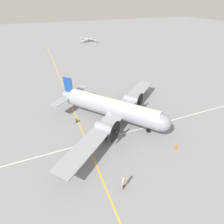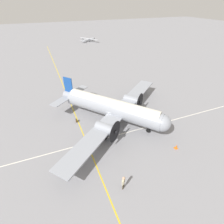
{
  "view_description": "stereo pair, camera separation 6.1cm",
  "coord_description": "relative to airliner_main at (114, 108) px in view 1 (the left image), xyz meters",
  "views": [
    {
      "loc": [
        21.86,
        -8.97,
        17.21
      ],
      "look_at": [
        0.0,
        0.0,
        1.73
      ],
      "focal_mm": 28.0,
      "sensor_mm": 36.0,
      "label": 1
    },
    {
      "loc": [
        21.88,
        -8.91,
        17.21
      ],
      "look_at": [
        0.0,
        0.0,
        1.73
      ],
      "focal_mm": 28.0,
      "sensor_mm": 36.0,
      "label": 2
    }
  ],
  "objects": [
    {
      "name": "ground_plane",
      "position": [
        -0.34,
        -0.27,
        -2.57
      ],
      "size": [
        300.0,
        300.0,
        0.0
      ],
      "primitive_type": "plane",
      "color": "gray"
    },
    {
      "name": "apron_line_northsouth",
      "position": [
        3.38,
        -0.27,
        -2.57
      ],
      "size": [
        0.16,
        120.0,
        0.01
      ],
      "color": "silver",
      "rests_on": "ground_plane"
    },
    {
      "name": "suitcase_near_door",
      "position": [
        -2.17,
        -5.86,
        -2.28
      ],
      "size": [
        0.43,
        0.19,
        0.61
      ],
      "color": "#47331E",
      "rests_on": "ground_plane"
    },
    {
      "name": "crew_foreground",
      "position": [
        11.58,
        -3.83,
        -1.42
      ],
      "size": [
        0.46,
        0.5,
        1.87
      ],
      "rotation": [
        0.0,
        0.0,
        -0.83
      ],
      "color": "#473D2D",
      "rests_on": "ground_plane"
    },
    {
      "name": "traffic_cone",
      "position": [
        8.89,
        5.39,
        -2.29
      ],
      "size": [
        0.45,
        0.45,
        0.6
      ],
      "color": "orange",
      "rests_on": "ground_plane"
    },
    {
      "name": "apron_line_eastwest",
      "position": [
        -0.34,
        -5.61,
        -2.57
      ],
      "size": [
        120.0,
        0.16,
        0.01
      ],
      "color": "gold",
      "rests_on": "ground_plane"
    },
    {
      "name": "light_aircraft_distant",
      "position": [
        -63.08,
        13.5,
        -1.72
      ],
      "size": [
        9.95,
        7.87,
        2.08
      ],
      "rotation": [
        0.0,
        0.0,
        2.11
      ],
      "color": "#B7BCC6",
      "rests_on": "ground_plane"
    },
    {
      "name": "airliner_main",
      "position": [
        0.0,
        0.0,
        0.0
      ],
      "size": [
        20.34,
        22.54,
        5.95
      ],
      "rotation": [
        0.0,
        0.0,
        0.68
      ],
      "color": "#9399A3",
      "rests_on": "ground_plane"
    }
  ]
}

